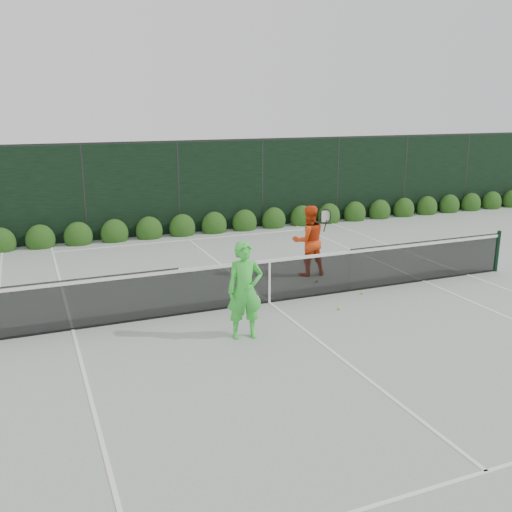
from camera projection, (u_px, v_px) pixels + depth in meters
name	position (u px, v px, depth m)	size (l,w,h in m)	color
ground	(269.00, 303.00, 12.43)	(80.00, 80.00, 0.00)	gray
tennis_net	(268.00, 280.00, 12.29)	(12.90, 0.10, 1.07)	black
player_woman	(245.00, 290.00, 10.38)	(0.73, 0.54, 1.82)	#3ED640
player_man	(309.00, 241.00, 14.23)	(0.95, 0.72, 1.78)	#EA4413
court_lines	(269.00, 302.00, 12.43)	(11.03, 23.83, 0.01)	white
windscreen_fence	(334.00, 268.00, 9.62)	(32.00, 21.07, 3.06)	black
hedge_row	(182.00, 228.00, 18.76)	(31.66, 0.65, 0.94)	#163D10
tennis_balls	(320.00, 297.00, 12.67)	(2.74, 1.91, 0.07)	#B6E432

